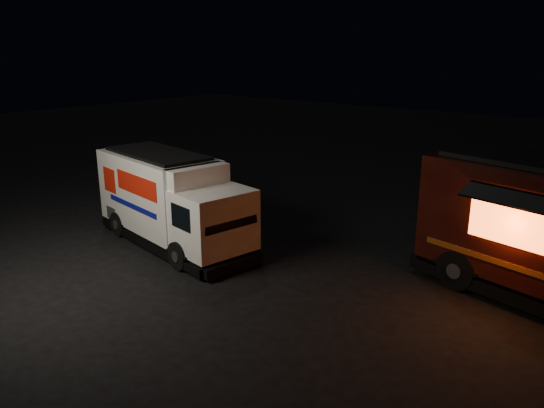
% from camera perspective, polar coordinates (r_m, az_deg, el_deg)
% --- Properties ---
extents(ground, '(80.00, 80.00, 0.00)m').
position_cam_1_polar(ground, '(14.55, -7.06, -7.06)').
color(ground, black).
rests_on(ground, ground).
extents(white_truck, '(6.33, 3.05, 2.75)m').
position_cam_1_polar(white_truck, '(16.09, -10.55, 0.31)').
color(white_truck, white).
rests_on(white_truck, ground).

